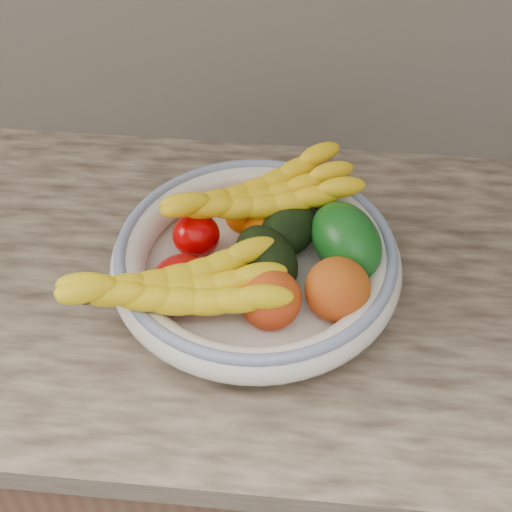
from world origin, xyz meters
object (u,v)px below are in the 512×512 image
object	(u,v)px
green_mango	(346,240)
banana_bunch_front	(175,292)
banana_bunch_back	(259,200)
fruit_bowl	(256,262)

from	to	relation	value
green_mango	banana_bunch_front	xyz separation A→B (m)	(-0.21, -0.12, 0.01)
banana_bunch_back	fruit_bowl	bearing A→B (deg)	-113.07
green_mango	banana_bunch_front	size ratio (longest dim) A/B	0.42
fruit_bowl	banana_bunch_back	size ratio (longest dim) A/B	1.34
fruit_bowl	green_mango	xyz separation A→B (m)	(0.12, 0.03, 0.03)
banana_bunch_back	banana_bunch_front	world-z (taller)	banana_bunch_back
fruit_bowl	banana_bunch_front	size ratio (longest dim) A/B	1.31
fruit_bowl	green_mango	bearing A→B (deg)	12.15
green_mango	banana_bunch_front	bearing A→B (deg)	178.95
green_mango	banana_bunch_back	xyz separation A→B (m)	(-0.12, 0.05, 0.01)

